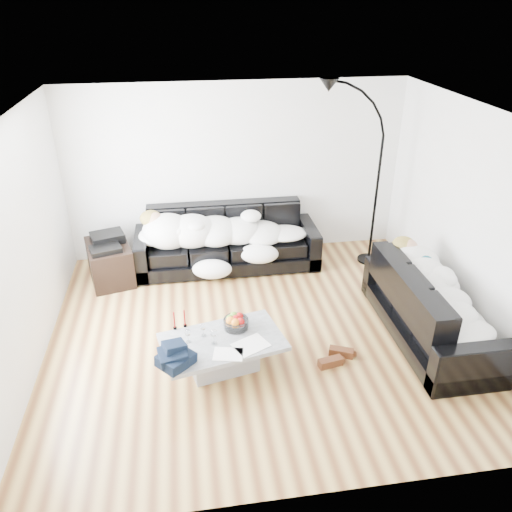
{
  "coord_description": "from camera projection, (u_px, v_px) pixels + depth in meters",
  "views": [
    {
      "loc": [
        -0.79,
        -4.85,
        3.68
      ],
      "look_at": [
        0.0,
        0.3,
        0.9
      ],
      "focal_mm": 35.0,
      "sensor_mm": 36.0,
      "label": 1
    }
  ],
  "objects": [
    {
      "name": "navy_jacket",
      "position": [
        171.0,
        350.0,
        4.92
      ],
      "size": [
        0.46,
        0.43,
        0.18
      ],
      "primitive_type": null,
      "rotation": [
        0.0,
        0.0,
        0.47
      ],
      "color": "black",
      "rests_on": "coffee_table"
    },
    {
      "name": "sofa_right",
      "position": [
        432.0,
        305.0,
        5.84
      ],
      "size": [
        0.9,
        2.11,
        0.85
      ],
      "primitive_type": "cube",
      "rotation": [
        0.0,
        0.0,
        1.57
      ],
      "color": "black",
      "rests_on": "ground"
    },
    {
      "name": "candle_left",
      "position": [
        174.0,
        321.0,
        5.46
      ],
      "size": [
        0.05,
        0.05,
        0.22
      ],
      "primitive_type": "cylinder",
      "rotation": [
        0.0,
        0.0,
        0.15
      ],
      "color": "maroon",
      "rests_on": "coffee_table"
    },
    {
      "name": "sleeper_back",
      "position": [
        227.0,
        227.0,
        7.23
      ],
      "size": [
        2.26,
        0.78,
        0.45
      ],
      "primitive_type": null,
      "color": "white",
      "rests_on": "sofa_back"
    },
    {
      "name": "wine_glass_a",
      "position": [
        203.0,
        330.0,
        5.36
      ],
      "size": [
        0.08,
        0.08,
        0.15
      ],
      "primitive_type": "cylinder",
      "rotation": [
        0.0,
        0.0,
        0.29
      ],
      "color": "white",
      "rests_on": "coffee_table"
    },
    {
      "name": "ground",
      "position": [
        260.0,
        333.0,
        6.07
      ],
      "size": [
        5.0,
        5.0,
        0.0
      ],
      "primitive_type": "plane",
      "color": "brown",
      "rests_on": "ground"
    },
    {
      "name": "floor_lamp",
      "position": [
        377.0,
        187.0,
        7.14
      ],
      "size": [
        0.93,
        0.59,
        2.37
      ],
      "primitive_type": null,
      "rotation": [
        0.0,
        0.0,
        -0.3
      ],
      "color": "black",
      "rests_on": "ground"
    },
    {
      "name": "wall_right",
      "position": [
        472.0,
        222.0,
        5.79
      ],
      "size": [
        0.02,
        4.5,
        2.6
      ],
      "primitive_type": "cube",
      "color": "silver",
      "rests_on": "ground"
    },
    {
      "name": "coffee_table",
      "position": [
        223.0,
        354.0,
        5.42
      ],
      "size": [
        1.42,
        1.01,
        0.37
      ],
      "primitive_type": "cube",
      "rotation": [
        0.0,
        0.0,
        0.22
      ],
      "color": "#939699",
      "rests_on": "ground"
    },
    {
      "name": "wine_glass_b",
      "position": [
        188.0,
        336.0,
        5.27
      ],
      "size": [
        0.08,
        0.08,
        0.16
      ],
      "primitive_type": "cylinder",
      "rotation": [
        0.0,
        0.0,
        0.29
      ],
      "color": "white",
      "rests_on": "coffee_table"
    },
    {
      "name": "newspaper_a",
      "position": [
        251.0,
        345.0,
        5.25
      ],
      "size": [
        0.44,
        0.4,
        0.01
      ],
      "primitive_type": "cube",
      "rotation": [
        0.0,
        0.0,
        0.45
      ],
      "color": "silver",
      "rests_on": "coffee_table"
    },
    {
      "name": "sofa_back",
      "position": [
        227.0,
        239.0,
        7.37
      ],
      "size": [
        2.67,
        0.93,
        0.87
      ],
      "primitive_type": "cube",
      "color": "black",
      "rests_on": "ground"
    },
    {
      "name": "sleeper_right",
      "position": [
        435.0,
        289.0,
        5.74
      ],
      "size": [
        0.76,
        1.81,
        0.44
      ],
      "primitive_type": null,
      "rotation": [
        0.0,
        0.0,
        1.57
      ],
      "color": "white",
      "rests_on": "sofa_right"
    },
    {
      "name": "candle_right",
      "position": [
        185.0,
        319.0,
        5.5
      ],
      "size": [
        0.05,
        0.05,
        0.21
      ],
      "primitive_type": "cylinder",
      "rotation": [
        0.0,
        0.0,
        -0.21
      ],
      "color": "maroon",
      "rests_on": "coffee_table"
    },
    {
      "name": "newspaper_b",
      "position": [
        228.0,
        354.0,
        5.12
      ],
      "size": [
        0.34,
        0.27,
        0.01
      ],
      "primitive_type": "cube",
      "rotation": [
        0.0,
        0.0,
        -0.2
      ],
      "color": "silver",
      "rests_on": "coffee_table"
    },
    {
      "name": "av_cabinet",
      "position": [
        110.0,
        262.0,
        7.06
      ],
      "size": [
        0.74,
        0.92,
        0.56
      ],
      "primitive_type": "cube",
      "rotation": [
        0.0,
        0.0,
        0.25
      ],
      "color": "black",
      "rests_on": "ground"
    },
    {
      "name": "teal_cushion",
      "position": [
        407.0,
        257.0,
        6.26
      ],
      "size": [
        0.42,
        0.38,
        0.2
      ],
      "primitive_type": "ellipsoid",
      "rotation": [
        0.0,
        0.0,
        0.24
      ],
      "color": "#0E5666",
      "rests_on": "sofa_right"
    },
    {
      "name": "wall_back",
      "position": [
        236.0,
        171.0,
        7.42
      ],
      "size": [
        5.0,
        0.02,
        2.6
      ],
      "primitive_type": "cube",
      "color": "silver",
      "rests_on": "ground"
    },
    {
      "name": "shoes",
      "position": [
        336.0,
        357.0,
        5.58
      ],
      "size": [
        0.47,
        0.34,
        0.11
      ],
      "primitive_type": null,
      "rotation": [
        0.0,
        0.0,
        -0.0
      ],
      "color": "#472311",
      "rests_on": "ground"
    },
    {
      "name": "wall_left",
      "position": [
        20.0,
        252.0,
        5.12
      ],
      "size": [
        0.02,
        4.5,
        2.6
      ],
      "primitive_type": "cube",
      "color": "silver",
      "rests_on": "ground"
    },
    {
      "name": "fruit_bowl",
      "position": [
        236.0,
        321.0,
        5.5
      ],
      "size": [
        0.29,
        0.29,
        0.17
      ],
      "primitive_type": "cylinder",
      "rotation": [
        0.0,
        0.0,
        -0.06
      ],
      "color": "white",
      "rests_on": "coffee_table"
    },
    {
      "name": "stereo",
      "position": [
        107.0,
        241.0,
        6.9
      ],
      "size": [
        0.52,
        0.46,
        0.13
      ],
      "primitive_type": "cube",
      "rotation": [
        0.0,
        0.0,
        0.31
      ],
      "color": "black",
      "rests_on": "av_cabinet"
    },
    {
      "name": "ceiling",
      "position": [
        261.0,
        116.0,
        4.85
      ],
      "size": [
        5.0,
        5.0,
        0.0
      ],
      "primitive_type": "plane",
      "color": "white",
      "rests_on": "ground"
    },
    {
      "name": "wine_glass_c",
      "position": [
        214.0,
        337.0,
        5.24
      ],
      "size": [
        0.08,
        0.08,
        0.18
      ],
      "primitive_type": "cylinder",
      "rotation": [
        0.0,
        0.0,
        0.04
      ],
      "color": "white",
      "rests_on": "coffee_table"
    }
  ]
}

